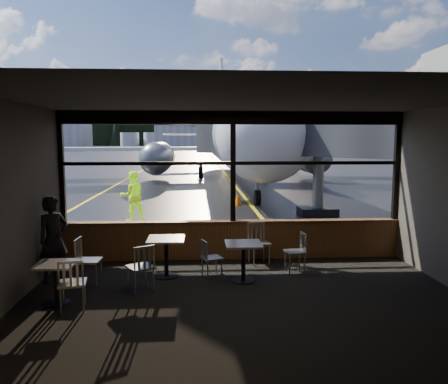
{
  "coord_description": "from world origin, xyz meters",
  "views": [
    {
      "loc": [
        -0.83,
        -10.21,
        2.84
      ],
      "look_at": [
        -0.15,
        1.0,
        1.5
      ],
      "focal_mm": 35.0,
      "sensor_mm": 36.0,
      "label": 1
    }
  ],
  "objects": [
    {
      "name": "cone_nose",
      "position": [
        0.92,
        8.57,
        0.25
      ],
      "size": [
        0.36,
        0.36,
        0.5
      ],
      "primitive_type": "cone",
      "color": "#E24B07",
      "rests_on": "ground_plane"
    },
    {
      "name": "ground_crew",
      "position": [
        -3.12,
        5.18,
        0.88
      ],
      "size": [
        1.03,
        0.92,
        1.76
      ],
      "primitive_type": "imported",
      "rotation": [
        0.0,
        0.0,
        3.49
      ],
      "color": "#BFF219",
      "rests_on": "ground_plane"
    },
    {
      "name": "carpet_floor",
      "position": [
        0.0,
        -3.0,
        0.01
      ],
      "size": [
        8.0,
        6.0,
        0.01
      ],
      "primitive_type": "cube",
      "color": "black",
      "rests_on": "ground"
    },
    {
      "name": "airliner",
      "position": [
        1.8,
        21.27,
        5.71
      ],
      "size": [
        31.21,
        37.44,
        11.43
      ],
      "primitive_type": null,
      "rotation": [
        0.0,
        0.0,
        0.0
      ],
      "color": "white",
      "rests_on": "ground_plane"
    },
    {
      "name": "mullion_left",
      "position": [
        -3.95,
        0.0,
        2.2
      ],
      "size": [
        0.12,
        0.12,
        2.6
      ],
      "primitive_type": "cube",
      "color": "black",
      "rests_on": "ground"
    },
    {
      "name": "window_transom",
      "position": [
        0.0,
        0.0,
        2.3
      ],
      "size": [
        8.0,
        0.1,
        0.08
      ],
      "primitive_type": "cube",
      "color": "black",
      "rests_on": "ground"
    },
    {
      "name": "chair_near_n",
      "position": [
        0.57,
        -0.49,
        0.48
      ],
      "size": [
        0.61,
        0.61,
        0.95
      ],
      "primitive_type": null,
      "rotation": [
        0.0,
        0.0,
        3.34
      ],
      "color": "#B1ADA0",
      "rests_on": "carpet_floor"
    },
    {
      "name": "window_sill",
      "position": [
        0.0,
        0.0,
        0.45
      ],
      "size": [
        8.0,
        0.28,
        0.9
      ],
      "primitive_type": "cube",
      "color": "#57331A",
      "rests_on": "ground"
    },
    {
      "name": "wall_back",
      "position": [
        0.0,
        -6.0,
        1.75
      ],
      "size": [
        8.0,
        0.04,
        3.5
      ],
      "primitive_type": "cube",
      "color": "#453F37",
      "rests_on": "ground"
    },
    {
      "name": "cafe_table_near",
      "position": [
        0.08,
        -1.7,
        0.4
      ],
      "size": [
        0.72,
        0.72,
        0.79
      ],
      "primitive_type": null,
      "color": "gray",
      "rests_on": "carpet_floor"
    },
    {
      "name": "fuel_tank_b",
      "position": [
        -20.0,
        182.0,
        3.0
      ],
      "size": [
        8.0,
        8.0,
        6.0
      ],
      "primitive_type": "cylinder",
      "color": "silver",
      "rests_on": "ground_plane"
    },
    {
      "name": "fuel_tank_a",
      "position": [
        -30.0,
        182.0,
        3.0
      ],
      "size": [
        8.0,
        8.0,
        6.0
      ],
      "primitive_type": "cylinder",
      "color": "silver",
      "rests_on": "ground_plane"
    },
    {
      "name": "chair_near_w",
      "position": [
        -0.55,
        -1.38,
        0.4
      ],
      "size": [
        0.56,
        0.56,
        0.8
      ],
      "primitive_type": null,
      "rotation": [
        0.0,
        0.0,
        -1.22
      ],
      "color": "#AEAA9D",
      "rests_on": "carpet_floor"
    },
    {
      "name": "chair_mid_s",
      "position": [
        -1.91,
        -2.19,
        0.47
      ],
      "size": [
        0.69,
        0.69,
        0.93
      ],
      "primitive_type": null,
      "rotation": [
        0.0,
        0.0,
        0.51
      ],
      "color": "beige",
      "rests_on": "carpet_floor"
    },
    {
      "name": "passenger",
      "position": [
        -3.7,
        -1.53,
        0.87
      ],
      "size": [
        0.73,
        0.76,
        1.75
      ],
      "primitive_type": "imported",
      "rotation": [
        0.0,
        0.0,
        0.86
      ],
      "color": "black",
      "rests_on": "carpet_floor"
    },
    {
      "name": "wall_left",
      "position": [
        -4.0,
        -3.0,
        1.75
      ],
      "size": [
        0.04,
        6.0,
        3.5
      ],
      "primitive_type": "cube",
      "color": "#453F37",
      "rests_on": "ground"
    },
    {
      "name": "ceiling",
      "position": [
        0.0,
        -3.0,
        3.5
      ],
      "size": [
        8.0,
        6.0,
        0.04
      ],
      "primitive_type": "cube",
      "color": "#38332D",
      "rests_on": "ground"
    },
    {
      "name": "chair_mid_w",
      "position": [
        -2.98,
        -1.69,
        0.47
      ],
      "size": [
        0.54,
        0.54,
        0.94
      ],
      "primitive_type": null,
      "rotation": [
        0.0,
        0.0,
        -1.62
      ],
      "color": "#B0AB9F",
      "rests_on": "carpet_floor"
    },
    {
      "name": "cafe_table_mid",
      "position": [
        -1.49,
        -1.32,
        0.41
      ],
      "size": [
        0.75,
        0.75,
        0.83
      ],
      "primitive_type": null,
      "color": "#A59F97",
      "rests_on": "carpet_floor"
    },
    {
      "name": "fuel_tank_c",
      "position": [
        -10.0,
        182.0,
        3.0
      ],
      "size": [
        8.0,
        8.0,
        6.0
      ],
      "primitive_type": "cylinder",
      "color": "silver",
      "rests_on": "ground_plane"
    },
    {
      "name": "mullion_right",
      "position": [
        3.95,
        0.0,
        2.2
      ],
      "size": [
        0.12,
        0.12,
        2.6
      ],
      "primitive_type": "cube",
      "color": "black",
      "rests_on": "ground"
    },
    {
      "name": "cafe_table_left",
      "position": [
        -3.29,
        -2.71,
        0.36
      ],
      "size": [
        0.66,
        0.66,
        0.73
      ],
      "primitive_type": null,
      "color": "#A6A099",
      "rests_on": "carpet_floor"
    },
    {
      "name": "chair_left_s",
      "position": [
        -2.93,
        -3.01,
        0.45
      ],
      "size": [
        0.57,
        0.57,
        0.91
      ],
      "primitive_type": null,
      "rotation": [
        0.0,
        0.0,
        0.17
      ],
      "color": "#BCB6A9",
      "rests_on": "carpet_floor"
    },
    {
      "name": "jet_bridge",
      "position": [
        3.6,
        5.5,
        2.22
      ],
      "size": [
        8.33,
        10.18,
        4.44
      ],
      "primitive_type": null,
      "color": "#28292B",
      "rests_on": "ground_plane"
    },
    {
      "name": "mullion_centre",
      "position": [
        0.0,
        0.0,
        2.2
      ],
      "size": [
        0.12,
        0.12,
        2.6
      ],
      "primitive_type": "cube",
      "color": "black",
      "rests_on": "ground"
    },
    {
      "name": "hangar_left",
      "position": [
        -70.0,
        180.0,
        5.5
      ],
      "size": [
        45.0,
        18.0,
        11.0
      ],
      "primitive_type": null,
      "color": "silver",
      "rests_on": "ground_plane"
    },
    {
      "name": "hangar_right",
      "position": [
        60.0,
        178.0,
        6.0
      ],
      "size": [
        50.0,
        20.0,
        12.0
      ],
      "primitive_type": null,
      "color": "silver",
      "rests_on": "ground_plane"
    },
    {
      "name": "chair_near_e",
      "position": [
        1.26,
        -1.12,
        0.43
      ],
      "size": [
        0.52,
        0.52,
        0.86
      ],
      "primitive_type": null,
      "rotation": [
        0.0,
        0.0,
        1.67
      ],
      "color": "#B2ACA0",
      "rests_on": "carpet_floor"
    },
    {
      "name": "ground_plane",
      "position": [
        0.0,
        120.0,
        0.0
      ],
      "size": [
        520.0,
        520.0,
        0.0
      ],
      "primitive_type": "plane",
      "color": "black",
      "rests_on": "ground"
    },
    {
      "name": "hangar_mid",
      "position": [
        0.0,
        185.0,
        5.0
      ],
      "size": [
        38.0,
        15.0,
        10.0
      ],
      "primitive_type": null,
      "color": "silver",
      "rests_on": "ground_plane"
    },
    {
      "name": "treeline",
      "position": [
        0.0,
        210.0,
        6.0
      ],
      "size": [
        360.0,
        3.0,
        12.0
      ],
      "primitive_type": "cube",
      "color": "black",
      "rests_on": "ground_plane"
    },
    {
      "name": "window_header",
      "position": [
        0.0,
        0.0,
        3.35
      ],
      "size": [
        8.0,
        0.18,
        0.3
      ],
      "primitive_type": "cube",
      "color": "black",
      "rests_on": "ground"
    }
  ]
}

